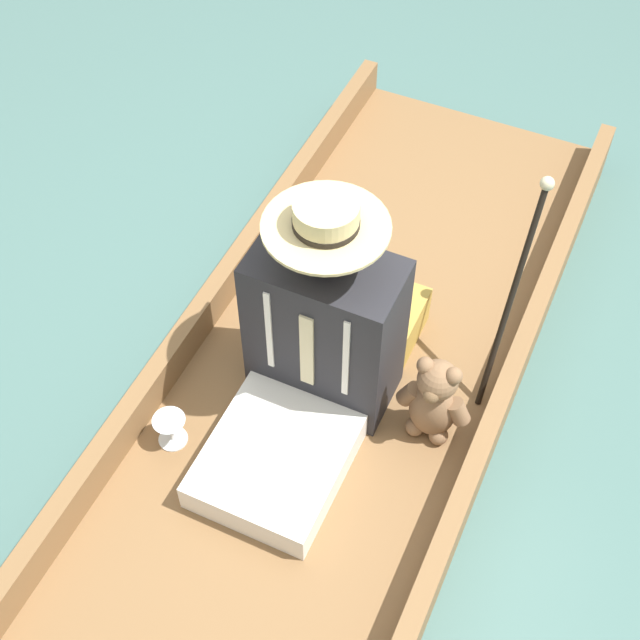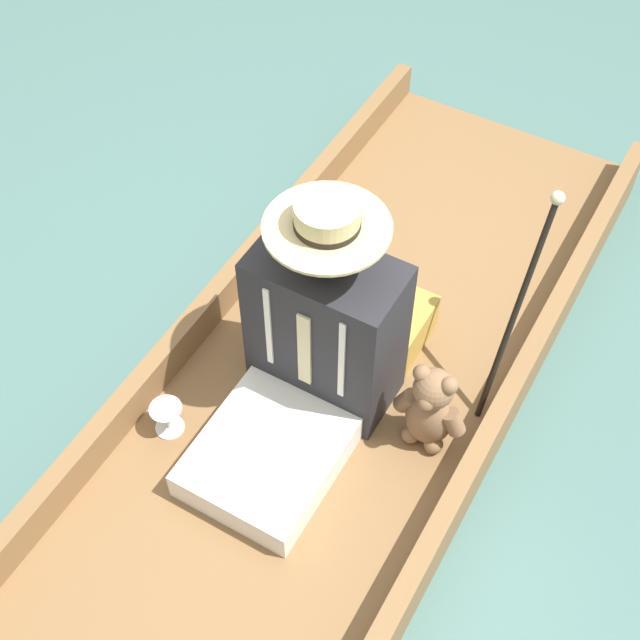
% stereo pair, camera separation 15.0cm
% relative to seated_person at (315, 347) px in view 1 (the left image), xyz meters
% --- Properties ---
extents(ground_plane, '(16.00, 16.00, 0.00)m').
position_rel_seated_person_xyz_m(ground_plane, '(-0.04, -0.12, -0.41)').
color(ground_plane, '#476B66').
extents(punt_boat, '(1.11, 3.02, 0.26)m').
position_rel_seated_person_xyz_m(punt_boat, '(-0.04, -0.12, -0.34)').
color(punt_boat, brown).
rests_on(punt_boat, ground_plane).
extents(seat_cushion, '(0.36, 0.25, 0.16)m').
position_rel_seated_person_xyz_m(seat_cushion, '(-0.04, -0.36, -0.21)').
color(seat_cushion, '#B7933D').
rests_on(seat_cushion, punt_boat).
extents(seated_person, '(0.46, 0.78, 0.82)m').
position_rel_seated_person_xyz_m(seated_person, '(0.00, 0.00, 0.00)').
color(seated_person, white).
rests_on(seated_person, punt_boat).
extents(teddy_bear, '(0.24, 0.14, 0.35)m').
position_rel_seated_person_xyz_m(teddy_bear, '(-0.38, -0.05, -0.13)').
color(teddy_bear, '#846042').
rests_on(teddy_bear, punt_boat).
extents(wine_glass, '(0.10, 0.10, 0.11)m').
position_rel_seated_person_xyz_m(wine_glass, '(0.35, 0.33, -0.21)').
color(wine_glass, silver).
rests_on(wine_glass, punt_boat).
extents(walking_cane, '(0.04, 0.37, 0.72)m').
position_rel_seated_person_xyz_m(walking_cane, '(-0.49, -0.42, 0.13)').
color(walking_cane, black).
rests_on(walking_cane, punt_boat).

